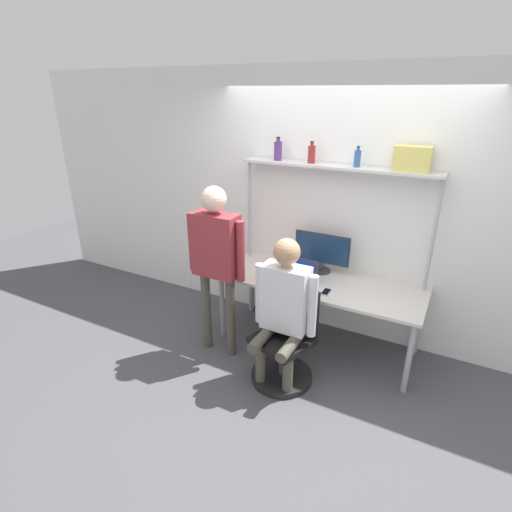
{
  "coord_description": "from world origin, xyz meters",
  "views": [
    {
      "loc": [
        1.11,
        -3.0,
        2.46
      ],
      "look_at": [
        -0.46,
        -0.07,
        1.08
      ],
      "focal_mm": 28.0,
      "sensor_mm": 36.0,
      "label": 1
    }
  ],
  "objects_px": {
    "monitor": "(322,251)",
    "bottle_purple": "(278,150)",
    "person_seated": "(284,303)",
    "laptop": "(300,277)",
    "office_chair": "(285,352)",
    "bottle_blue": "(357,158)",
    "bottle_red": "(312,154)",
    "cell_phone": "(326,292)",
    "person_standing": "(216,251)",
    "storage_box": "(412,159)"
  },
  "relations": [
    {
      "from": "office_chair",
      "to": "person_standing",
      "type": "xyz_separation_m",
      "value": [
        -0.76,
        0.07,
        0.82
      ]
    },
    {
      "from": "monitor",
      "to": "office_chair",
      "type": "bearing_deg",
      "value": -89.7
    },
    {
      "from": "storage_box",
      "to": "cell_phone",
      "type": "bearing_deg",
      "value": -137.72
    },
    {
      "from": "monitor",
      "to": "bottle_blue",
      "type": "bearing_deg",
      "value": 10.89
    },
    {
      "from": "monitor",
      "to": "bottle_purple",
      "type": "bearing_deg",
      "value": 174.64
    },
    {
      "from": "cell_phone",
      "to": "office_chair",
      "type": "relative_size",
      "value": 0.17
    },
    {
      "from": "person_seated",
      "to": "storage_box",
      "type": "bearing_deg",
      "value": 52.16
    },
    {
      "from": "person_seated",
      "to": "person_standing",
      "type": "height_order",
      "value": "person_standing"
    },
    {
      "from": "bottle_blue",
      "to": "bottle_red",
      "type": "bearing_deg",
      "value": 180.0
    },
    {
      "from": "person_standing",
      "to": "bottle_blue",
      "type": "height_order",
      "value": "bottle_blue"
    },
    {
      "from": "cell_phone",
      "to": "bottle_purple",
      "type": "height_order",
      "value": "bottle_purple"
    },
    {
      "from": "bottle_purple",
      "to": "bottle_red",
      "type": "bearing_deg",
      "value": 0.0
    },
    {
      "from": "monitor",
      "to": "laptop",
      "type": "height_order",
      "value": "monitor"
    },
    {
      "from": "bottle_red",
      "to": "cell_phone",
      "type": "bearing_deg",
      "value": -50.62
    },
    {
      "from": "office_chair",
      "to": "person_standing",
      "type": "bearing_deg",
      "value": 174.41
    },
    {
      "from": "bottle_purple",
      "to": "cell_phone",
      "type": "bearing_deg",
      "value": -32.54
    },
    {
      "from": "bottle_red",
      "to": "bottle_purple",
      "type": "xyz_separation_m",
      "value": [
        -0.35,
        -0.0,
        0.01
      ]
    },
    {
      "from": "bottle_red",
      "to": "monitor",
      "type": "bearing_deg",
      "value": -15.5
    },
    {
      "from": "monitor",
      "to": "bottle_purple",
      "type": "distance_m",
      "value": 1.09
    },
    {
      "from": "person_standing",
      "to": "storage_box",
      "type": "distance_m",
      "value": 1.89
    },
    {
      "from": "monitor",
      "to": "person_standing",
      "type": "distance_m",
      "value": 1.1
    },
    {
      "from": "laptop",
      "to": "person_seated",
      "type": "distance_m",
      "value": 0.54
    },
    {
      "from": "bottle_purple",
      "to": "storage_box",
      "type": "height_order",
      "value": "bottle_purple"
    },
    {
      "from": "person_standing",
      "to": "bottle_blue",
      "type": "relative_size",
      "value": 9.15
    },
    {
      "from": "person_seated",
      "to": "bottle_blue",
      "type": "distance_m",
      "value": 1.47
    },
    {
      "from": "laptop",
      "to": "office_chair",
      "type": "relative_size",
      "value": 0.35
    },
    {
      "from": "monitor",
      "to": "bottle_blue",
      "type": "distance_m",
      "value": 0.97
    },
    {
      "from": "laptop",
      "to": "storage_box",
      "type": "height_order",
      "value": "storage_box"
    },
    {
      "from": "office_chair",
      "to": "bottle_red",
      "type": "xyz_separation_m",
      "value": [
        -0.18,
        0.91,
        1.63
      ]
    },
    {
      "from": "bottle_red",
      "to": "bottle_purple",
      "type": "distance_m",
      "value": 0.35
    },
    {
      "from": "office_chair",
      "to": "bottle_purple",
      "type": "distance_m",
      "value": 1.95
    },
    {
      "from": "monitor",
      "to": "laptop",
      "type": "relative_size",
      "value": 1.86
    },
    {
      "from": "office_chair",
      "to": "person_seated",
      "type": "xyz_separation_m",
      "value": [
        -0.01,
        -0.04,
        0.53
      ]
    },
    {
      "from": "bottle_red",
      "to": "person_standing",
      "type": "bearing_deg",
      "value": -124.62
    },
    {
      "from": "monitor",
      "to": "bottle_blue",
      "type": "height_order",
      "value": "bottle_blue"
    },
    {
      "from": "monitor",
      "to": "laptop",
      "type": "xyz_separation_m",
      "value": [
        -0.08,
        -0.37,
        -0.16
      ]
    },
    {
      "from": "person_standing",
      "to": "bottle_purple",
      "type": "bearing_deg",
      "value": 75.1
    },
    {
      "from": "bottle_blue",
      "to": "laptop",
      "type": "bearing_deg",
      "value": -129.05
    },
    {
      "from": "office_chair",
      "to": "bottle_purple",
      "type": "xyz_separation_m",
      "value": [
        -0.54,
        0.91,
        1.64
      ]
    },
    {
      "from": "person_seated",
      "to": "laptop",
      "type": "bearing_deg",
      "value": 97.25
    },
    {
      "from": "cell_phone",
      "to": "storage_box",
      "type": "bearing_deg",
      "value": 42.28
    },
    {
      "from": "person_standing",
      "to": "bottle_red",
      "type": "height_order",
      "value": "bottle_red"
    },
    {
      "from": "bottle_purple",
      "to": "storage_box",
      "type": "xyz_separation_m",
      "value": [
        1.26,
        0.0,
        0.01
      ]
    },
    {
      "from": "storage_box",
      "to": "person_standing",
      "type": "bearing_deg",
      "value": -150.71
    },
    {
      "from": "laptop",
      "to": "person_standing",
      "type": "relative_size",
      "value": 0.18
    },
    {
      "from": "laptop",
      "to": "bottle_purple",
      "type": "relative_size",
      "value": 1.37
    },
    {
      "from": "person_seated",
      "to": "person_standing",
      "type": "xyz_separation_m",
      "value": [
        -0.75,
        0.12,
        0.29
      ]
    },
    {
      "from": "bottle_red",
      "to": "office_chair",
      "type": "bearing_deg",
      "value": -78.48
    },
    {
      "from": "bottle_purple",
      "to": "bottle_blue",
      "type": "xyz_separation_m",
      "value": [
        0.79,
        0.0,
        -0.02
      ]
    },
    {
      "from": "bottle_red",
      "to": "bottle_blue",
      "type": "height_order",
      "value": "bottle_red"
    }
  ]
}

